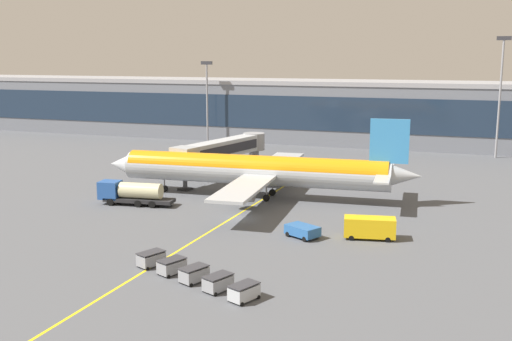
# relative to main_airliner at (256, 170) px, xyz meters

# --- Properties ---
(ground_plane) EXTENTS (700.00, 700.00, 0.00)m
(ground_plane) POSITION_rel_main_airliner_xyz_m (1.86, -11.56, -4.17)
(ground_plane) COLOR #515459
(apron_lead_in_line) EXTENTS (2.52, 79.98, 0.01)m
(apron_lead_in_line) POSITION_rel_main_airliner_xyz_m (1.13, -9.56, -4.17)
(apron_lead_in_line) COLOR yellow
(apron_lead_in_line) RESTS_ON ground_plane
(terminal_building) EXTENTS (221.41, 18.85, 14.93)m
(terminal_building) POSITION_rel_main_airliner_xyz_m (-11.82, 62.67, 3.31)
(terminal_building) COLOR slate
(terminal_building) RESTS_ON ground_plane
(main_airliner) EXTENTS (47.45, 37.73, 12.21)m
(main_airliner) POSITION_rel_main_airliner_xyz_m (0.00, 0.00, 0.00)
(main_airliner) COLOR #B2B7BC
(main_airliner) RESTS_ON ground_plane
(jet_bridge) EXTENTS (8.37, 23.50, 6.86)m
(jet_bridge) POSITION_rel_main_airliner_xyz_m (-9.85, 11.62, 0.99)
(jet_bridge) COLOR #B2B7BC
(jet_bridge) RESTS_ON ground_plane
(fuel_tanker) EXTENTS (11.03, 3.82, 3.25)m
(fuel_tanker) POSITION_rel_main_airliner_xyz_m (-14.99, -10.05, -2.43)
(fuel_tanker) COLOR #232326
(fuel_tanker) RESTS_ON ground_plane
(lavatory_truck) EXTENTS (6.12, 3.32, 2.50)m
(lavatory_truck) POSITION_rel_main_airliner_xyz_m (19.43, -14.94, -2.75)
(lavatory_truck) COLOR yellow
(lavatory_truck) RESTS_ON ground_plane
(pushback_tug) EXTENTS (4.43, 3.81, 1.40)m
(pushback_tug) POSITION_rel_main_airliner_xyz_m (11.87, -17.04, -3.32)
(pushback_tug) COLOR #285B9E
(pushback_tug) RESTS_ON ground_plane
(baggage_cart_0) EXTENTS (2.44, 3.04, 1.48)m
(baggage_cart_0) POSITION_rel_main_airliner_xyz_m (0.36, -31.62, -3.39)
(baggage_cart_0) COLOR gray
(baggage_cart_0) RESTS_ON ground_plane
(baggage_cart_1) EXTENTS (2.44, 3.04, 1.48)m
(baggage_cart_1) POSITION_rel_main_airliner_xyz_m (3.31, -32.86, -3.39)
(baggage_cart_1) COLOR gray
(baggage_cart_1) RESTS_ON ground_plane
(baggage_cart_2) EXTENTS (2.44, 3.04, 1.48)m
(baggage_cart_2) POSITION_rel_main_airliner_xyz_m (6.26, -34.09, -3.39)
(baggage_cart_2) COLOR gray
(baggage_cart_2) RESTS_ON ground_plane
(baggage_cart_3) EXTENTS (2.44, 3.04, 1.48)m
(baggage_cart_3) POSITION_rel_main_airliner_xyz_m (9.22, -35.33, -3.39)
(baggage_cart_3) COLOR gray
(baggage_cart_3) RESTS_ON ground_plane
(baggage_cart_4) EXTENTS (2.44, 3.04, 1.48)m
(baggage_cart_4) POSITION_rel_main_airliner_xyz_m (12.17, -36.56, -3.39)
(baggage_cart_4) COLOR #B2B7BC
(baggage_cart_4) RESTS_ON ground_plane
(apron_light_mast_0) EXTENTS (2.80, 0.50, 24.58)m
(apron_light_mast_0) POSITION_rel_main_airliner_xyz_m (34.42, 50.71, 10.12)
(apron_light_mast_0) COLOR gray
(apron_light_mast_0) RESTS_ON ground_plane
(apron_light_mast_2) EXTENTS (2.80, 0.50, 19.50)m
(apron_light_mast_2) POSITION_rel_main_airliner_xyz_m (-30.70, 50.71, 7.48)
(apron_light_mast_2) COLOR gray
(apron_light_mast_2) RESTS_ON ground_plane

